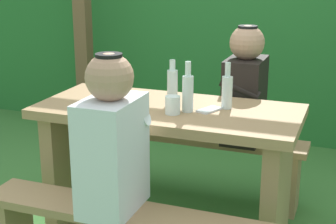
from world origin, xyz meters
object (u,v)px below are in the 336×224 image
Objects in this scene: drinking_glass at (173,105)px; bottle_left at (172,85)px; bench_far at (198,152)px; person_white_shirt at (112,140)px; bottle_right at (188,92)px; bottle_center at (227,90)px; person_black_coat at (245,89)px; picnic_table at (168,151)px; cell_phone at (209,110)px.

drinking_glass is 0.38× the size of bottle_left.
person_white_shirt is at bearing -92.85° from bench_far.
bottle_right reaches higher than bench_far.
bottle_center is (0.35, 0.64, 0.10)m from person_white_shirt.
person_black_coat reaches higher than bench_far.
person_white_shirt reaches higher than bottle_center.
bottle_right reaches higher than drinking_glass.
drinking_glass is 0.35× the size of bottle_right.
picnic_table is 1.95× the size of person_black_coat.
person_black_coat is at bearing 58.66° from bottle_left.
person_black_coat reaches higher than drinking_glass.
picnic_table is at bearing -164.18° from bottle_center.
person_black_coat is 2.93× the size of bottle_center.
person_black_coat is (0.29, -0.00, 0.46)m from bench_far.
drinking_glass is at bearing -68.79° from bottle_left.
person_white_shirt is 5.14× the size of cell_phone.
bottle_left is 0.99× the size of bottle_center.
bottle_center reaches higher than bench_far.
drinking_glass reaches higher than picnic_table.
bottle_center is (0.30, 0.02, -0.00)m from bottle_left.
bottle_center is at bearing 39.92° from drinking_glass.
bottle_left is 0.30m from bottle_center.
person_white_shirt is 0.63m from cell_phone.
person_white_shirt is (-0.06, -0.56, 0.25)m from picnic_table.
person_black_coat is 0.63m from bottle_right.
bench_far is at bearing 90.00° from picnic_table.
bottle_center is (0.00, -0.47, 0.10)m from person_black_coat.
bottle_left reaches higher than drinking_glass.
bottle_right is (0.13, -0.11, 0.00)m from bottle_left.
drinking_glass is at bearing -132.39° from bottle_right.
picnic_table is 0.36m from bottle_left.
bench_far is 10.00× the size of cell_phone.
person_black_coat is 0.48m from bottle_center.
person_white_shirt reaches higher than bottle_left.
picnic_table is 0.60m from bench_far.
person_black_coat is (0.35, 1.11, 0.00)m from person_white_shirt.
drinking_glass is 0.20m from bottle_left.
bottle_right is at bearing 47.61° from drinking_glass.
person_black_coat is 0.55m from cell_phone.
picnic_table is at bearing -87.62° from bottle_left.
bottle_center is 0.14m from cell_phone.
person_white_shirt is at bearing -118.94° from bottle_center.
person_white_shirt is at bearing -94.30° from cell_phone.
person_black_coat is 0.58m from bottle_left.
cell_phone is (-0.07, -0.08, -0.09)m from bottle_center.
bottle_center is (0.30, 0.08, 0.35)m from picnic_table.
bench_far is at bearing 134.58° from cell_phone.
bench_far is 5.33× the size of bottle_right.
picnic_table is 0.38m from bottle_right.
picnic_table is 5.70× the size of bottle_center.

